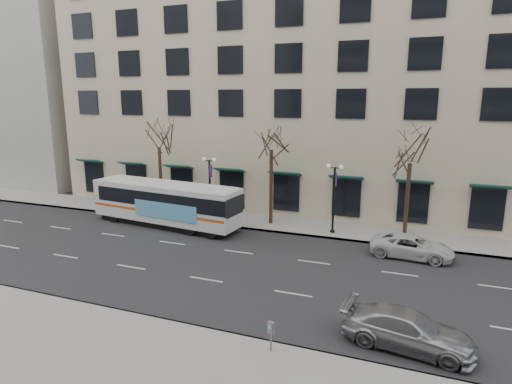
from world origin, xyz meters
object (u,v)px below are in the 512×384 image
at_px(lamp_post_right, 334,195).
at_px(white_pickup, 412,247).
at_px(tree_far_left, 159,136).
at_px(pay_station, 271,330).
at_px(silver_car, 408,330).
at_px(tree_far_right, 411,149).
at_px(tree_far_mid, 271,137).
at_px(city_bus, 166,203).
at_px(lamp_post_left, 210,185).

xyz_separation_m(lamp_post_right, white_pickup, (5.54, -2.86, -2.25)).
distance_m(tree_far_left, pay_station, 23.44).
bearing_deg(silver_car, tree_far_left, 62.81).
distance_m(tree_far_right, white_pickup, 6.71).
distance_m(white_pickup, pay_station, 13.96).
bearing_deg(tree_far_mid, city_bus, -158.34).
bearing_deg(tree_far_mid, silver_car, -53.02).
height_order(tree_far_mid, tree_far_right, tree_far_mid).
xyz_separation_m(tree_far_right, pay_station, (-4.37, -16.52, -5.38)).
height_order(lamp_post_left, silver_car, lamp_post_left).
bearing_deg(city_bus, tree_far_left, 135.10).
xyz_separation_m(lamp_post_left, city_bus, (-2.60, -2.41, -1.09)).
relative_size(silver_car, white_pickup, 1.03).
bearing_deg(tree_far_right, silver_car, -87.57).
height_order(tree_far_right, pay_station, tree_far_right).
bearing_deg(white_pickup, tree_far_mid, 75.42).
xyz_separation_m(tree_far_mid, city_bus, (-7.59, -3.01, -5.05)).
bearing_deg(white_pickup, tree_far_right, 12.58).
bearing_deg(city_bus, lamp_post_left, 49.35).
distance_m(tree_far_left, tree_far_mid, 10.00).
bearing_deg(pay_station, tree_far_mid, 131.31).
relative_size(tree_far_right, lamp_post_left, 1.55).
relative_size(lamp_post_left, pay_station, 4.22).
bearing_deg(lamp_post_right, white_pickup, -27.34).
height_order(lamp_post_right, pay_station, lamp_post_right).
relative_size(tree_far_left, lamp_post_right, 1.60).
relative_size(lamp_post_left, lamp_post_right, 1.00).
height_order(silver_car, white_pickup, silver_car).
relative_size(tree_far_left, silver_car, 1.62).
xyz_separation_m(tree_far_left, tree_far_right, (20.00, 0.00, -0.28)).
height_order(tree_far_right, city_bus, tree_far_right).
xyz_separation_m(tree_far_mid, lamp_post_left, (-4.99, -0.60, -3.96)).
distance_m(lamp_post_right, white_pickup, 6.63).
distance_m(tree_far_left, white_pickup, 21.68).
bearing_deg(tree_far_mid, lamp_post_left, -173.15).
bearing_deg(tree_far_right, tree_far_left, 180.00).
bearing_deg(silver_car, tree_far_right, 9.58).
relative_size(white_pickup, pay_station, 4.05).
xyz_separation_m(tree_far_mid, white_pickup, (10.55, -3.46, -6.21)).
bearing_deg(lamp_post_left, lamp_post_right, 0.00).
height_order(city_bus, white_pickup, city_bus).
xyz_separation_m(tree_far_right, silver_car, (0.60, -14.07, -5.67)).
bearing_deg(tree_far_left, lamp_post_left, -6.83).
distance_m(lamp_post_left, city_bus, 3.71).
bearing_deg(tree_far_mid, tree_far_left, -180.00).
relative_size(tree_far_mid, pay_station, 6.92).
distance_m(tree_far_right, lamp_post_left, 15.40).
relative_size(lamp_post_right, city_bus, 0.41).
distance_m(tree_far_left, silver_car, 25.65).
relative_size(lamp_post_left, silver_car, 1.01).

